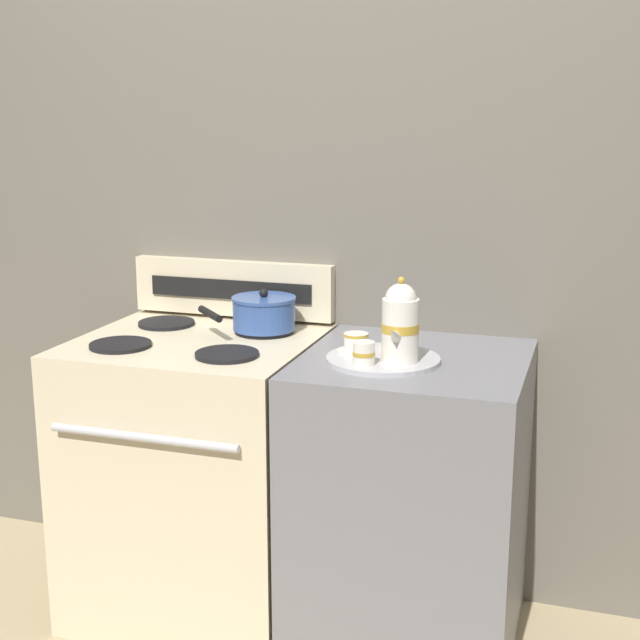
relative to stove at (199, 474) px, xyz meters
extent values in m
plane|color=tan|center=(0.32, 0.00, -0.44)|extent=(6.00, 6.00, 0.00)
cube|color=#666056|center=(0.32, 0.35, 0.66)|extent=(6.00, 0.05, 2.20)
cube|color=beige|center=(0.00, 0.00, 0.00)|extent=(0.71, 0.64, 0.88)
cylinder|color=silver|center=(0.00, -0.34, 0.24)|extent=(0.57, 0.02, 0.02)
cylinder|color=black|center=(-0.17, 0.15, 0.44)|extent=(0.18, 0.18, 0.01)
cylinder|color=black|center=(0.17, 0.15, 0.44)|extent=(0.18, 0.18, 0.01)
cylinder|color=black|center=(-0.17, -0.14, 0.44)|extent=(0.18, 0.18, 0.01)
cylinder|color=black|center=(0.17, -0.14, 0.44)|extent=(0.18, 0.18, 0.01)
cube|color=beige|center=(0.00, 0.30, 0.54)|extent=(0.70, 0.05, 0.18)
cube|color=black|center=(0.00, 0.27, 0.54)|extent=(0.57, 0.01, 0.06)
cube|color=slate|center=(0.68, 0.00, 0.00)|extent=(0.63, 0.64, 0.88)
cylinder|color=#335193|center=(0.17, 0.15, 0.50)|extent=(0.19, 0.19, 0.09)
cylinder|color=#335193|center=(0.17, 0.15, 0.55)|extent=(0.20, 0.20, 0.01)
sphere|color=black|center=(0.17, 0.15, 0.57)|extent=(0.03, 0.03, 0.03)
cylinder|color=black|center=(0.04, 0.02, 0.52)|extent=(0.13, 0.13, 0.02)
cylinder|color=#B2B2B7|center=(0.61, -0.07, 0.45)|extent=(0.32, 0.32, 0.01)
cylinder|color=white|center=(0.66, -0.09, 0.54)|extent=(0.10, 0.10, 0.17)
cylinder|color=gold|center=(0.66, -0.09, 0.55)|extent=(0.10, 0.10, 0.02)
sphere|color=white|center=(0.66, -0.09, 0.63)|extent=(0.09, 0.09, 0.09)
sphere|color=gold|center=(0.66, -0.09, 0.68)|extent=(0.02, 0.02, 0.02)
cone|color=white|center=(0.66, -0.17, 0.55)|extent=(0.03, 0.08, 0.06)
cylinder|color=white|center=(0.52, -0.04, 0.46)|extent=(0.11, 0.11, 0.01)
cylinder|color=white|center=(0.52, -0.04, 0.48)|extent=(0.07, 0.07, 0.05)
cylinder|color=gold|center=(0.52, -0.04, 0.50)|extent=(0.07, 0.07, 0.01)
cylinder|color=white|center=(0.63, 0.03, 0.46)|extent=(0.11, 0.11, 0.01)
cylinder|color=white|center=(0.63, 0.03, 0.48)|extent=(0.07, 0.07, 0.05)
cylinder|color=gold|center=(0.63, 0.03, 0.50)|extent=(0.07, 0.07, 0.01)
cylinder|color=white|center=(0.57, -0.16, 0.48)|extent=(0.06, 0.06, 0.06)
cylinder|color=gold|center=(0.57, -0.16, 0.48)|extent=(0.06, 0.06, 0.01)
camera|label=1|loc=(1.16, -2.38, 1.11)|focal=50.00mm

